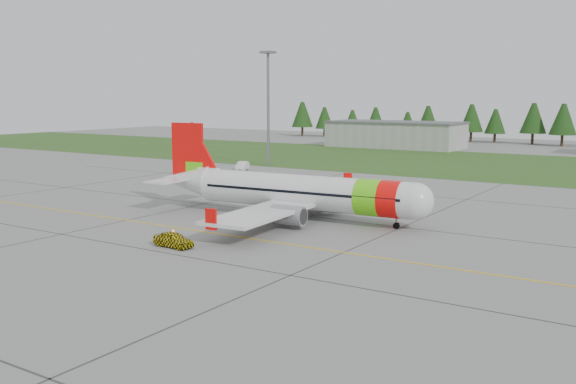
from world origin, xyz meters
The scene contains 9 objects.
ground centered at (0.00, 0.00, 0.00)m, with size 320.00×320.00×0.00m, color gray.
aircraft centered at (-0.94, 18.34, 2.77)m, with size 31.70×29.26×9.60m.
follow_me_car centered at (-2.92, 1.93, 1.90)m, with size 1.53×1.30×3.80m, color yellow.
service_van centered at (-31.82, 49.88, 2.30)m, with size 1.61×1.52×4.60m, color white.
grass_strip centered at (0.00, 82.00, 0.01)m, with size 320.00×50.00×0.03m, color #30561E.
taxi_guideline centered at (0.00, 8.00, 0.01)m, with size 120.00×0.25×0.02m, color gold.
hangar_west centered at (-30.00, 110.00, 3.00)m, with size 32.00×14.00×6.00m, color #A8A8A3.
floodlight_mast centered at (-32.00, 58.00, 10.00)m, with size 0.50×0.50×20.00m, color slate.
treeline centered at (0.00, 138.00, 5.00)m, with size 160.00×8.00×10.00m, color #1C3F14, non-canonical shape.
Camera 1 is at (33.76, -36.98, 12.58)m, focal length 40.00 mm.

